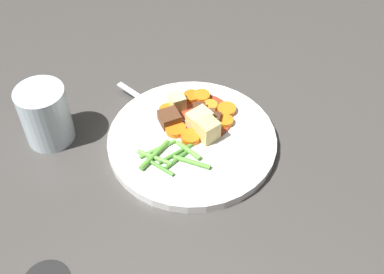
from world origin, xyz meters
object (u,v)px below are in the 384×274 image
(carrot_slice_6, at_px, (193,138))
(potato_chunk_2, at_px, (201,120))
(meat_chunk_4, at_px, (208,114))
(carrot_slice_1, at_px, (175,130))
(potato_chunk_1, at_px, (177,102))
(potato_chunk_0, at_px, (208,130))
(carrot_slice_4, at_px, (192,97))
(fork, at_px, (155,108))
(carrot_slice_0, at_px, (227,110))
(meat_chunk_0, at_px, (170,118))
(carrot_slice_3, at_px, (212,107))
(carrot_slice_2, at_px, (225,121))
(meat_chunk_3, at_px, (199,110))
(carrot_slice_7, at_px, (202,97))
(meat_chunk_2, at_px, (192,119))
(water_glass, at_px, (45,115))
(dinner_plate, at_px, (192,140))
(carrot_slice_5, at_px, (168,111))
(meat_chunk_1, at_px, (214,118))

(carrot_slice_6, bearing_deg, potato_chunk_2, 3.10)
(carrot_slice_6, distance_m, meat_chunk_4, 0.06)
(carrot_slice_1, xyz_separation_m, potato_chunk_1, (0.05, 0.02, 0.01))
(potato_chunk_0, bearing_deg, carrot_slice_4, 41.11)
(potato_chunk_2, distance_m, fork, 0.09)
(carrot_slice_0, height_order, meat_chunk_0, meat_chunk_0)
(carrot_slice_3, distance_m, meat_chunk_0, 0.08)
(carrot_slice_2, relative_size, potato_chunk_2, 0.70)
(carrot_slice_1, xyz_separation_m, fork, (0.04, 0.06, -0.00))
(carrot_slice_0, height_order, carrot_slice_4, carrot_slice_4)
(carrot_slice_2, relative_size, carrot_slice_3, 1.01)
(carrot_slice_4, distance_m, potato_chunk_0, 0.10)
(carrot_slice_3, height_order, meat_chunk_3, meat_chunk_3)
(carrot_slice_7, height_order, potato_chunk_1, potato_chunk_1)
(carrot_slice_1, height_order, meat_chunk_3, meat_chunk_3)
(carrot_slice_0, bearing_deg, carrot_slice_4, 88.09)
(potato_chunk_1, relative_size, meat_chunk_2, 1.45)
(meat_chunk_4, xyz_separation_m, fork, (-0.02, 0.09, -0.01))
(carrot_slice_4, bearing_deg, potato_chunk_2, -141.31)
(potato_chunk_1, bearing_deg, potato_chunk_2, -112.82)
(carrot_slice_0, height_order, meat_chunk_4, meat_chunk_4)
(carrot_slice_4, xyz_separation_m, meat_chunk_4, (-0.03, -0.05, 0.00))
(carrot_slice_0, height_order, water_glass, water_glass)
(carrot_slice_2, xyz_separation_m, carrot_slice_6, (-0.06, 0.03, 0.00))
(carrot_slice_6, height_order, water_glass, water_glass)
(carrot_slice_2, height_order, potato_chunk_1, potato_chunk_1)
(meat_chunk_0, xyz_separation_m, meat_chunk_3, (0.04, -0.04, -0.00))
(carrot_slice_7, bearing_deg, carrot_slice_3, -120.80)
(carrot_slice_7, xyz_separation_m, meat_chunk_2, (-0.06, -0.01, 0.00))
(dinner_plate, relative_size, carrot_slice_6, 8.76)
(carrot_slice_4, bearing_deg, meat_chunk_2, -154.43)
(potato_chunk_1, bearing_deg, fork, 117.77)
(carrot_slice_3, xyz_separation_m, carrot_slice_5, (-0.04, 0.06, -0.00))
(fork, bearing_deg, carrot_slice_1, -122.24)
(carrot_slice_5, distance_m, fork, 0.03)
(carrot_slice_5, bearing_deg, carrot_slice_0, -63.27)
(potato_chunk_2, xyz_separation_m, meat_chunk_0, (-0.02, 0.05, -0.00))
(meat_chunk_0, bearing_deg, carrot_slice_0, -49.18)
(dinner_plate, xyz_separation_m, meat_chunk_1, (0.05, -0.02, 0.02))
(meat_chunk_2, xyz_separation_m, water_glass, (-0.12, 0.21, 0.03))
(meat_chunk_2, relative_size, meat_chunk_3, 0.89)
(dinner_plate, distance_m, carrot_slice_1, 0.03)
(meat_chunk_4, bearing_deg, meat_chunk_3, 86.48)
(meat_chunk_0, bearing_deg, carrot_slice_7, -17.86)
(carrot_slice_0, bearing_deg, carrot_slice_1, 144.26)
(carrot_slice_0, height_order, meat_chunk_2, meat_chunk_2)
(meat_chunk_2, relative_size, water_glass, 0.19)
(carrot_slice_2, height_order, carrot_slice_5, carrot_slice_2)
(meat_chunk_3, bearing_deg, carrot_slice_4, 44.39)
(meat_chunk_2, bearing_deg, meat_chunk_4, -41.64)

